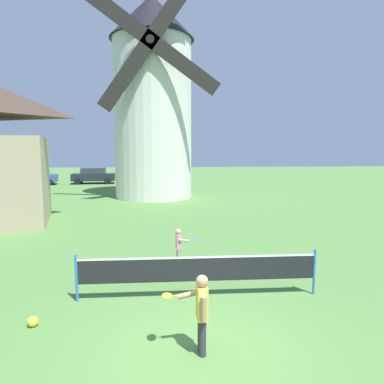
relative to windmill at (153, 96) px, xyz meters
name	(u,v)px	position (x,y,z in m)	size (l,w,h in m)	color
ground_plane	(199,348)	(1.44, -19.26, -7.09)	(120.00, 120.00, 0.00)	#517F3D
windmill	(153,96)	(0.00, 0.00, 0.00)	(8.60, 6.14, 14.25)	silver
tennis_net	(198,269)	(1.62, -17.20, -6.40)	(5.61, 0.06, 1.10)	blue
player_near	(201,310)	(1.45, -19.43, -6.31)	(0.78, 0.51, 1.39)	#333338
player_far	(179,245)	(1.26, -14.89, -6.46)	(0.71, 0.40, 1.11)	#9E937F
stray_ball	(33,321)	(-1.73, -18.30, -6.99)	(0.21, 0.21, 0.21)	yellow
parked_car_blue	(36,176)	(-11.63, 9.31, -6.28)	(4.10, 2.40, 1.56)	#334C99
parked_car_black	(94,175)	(-6.34, 10.18, -6.28)	(4.25, 2.13, 1.56)	#1E232D
parked_car_green	(157,175)	(-0.05, 9.78, -6.28)	(4.33, 2.37, 1.56)	#1E6638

